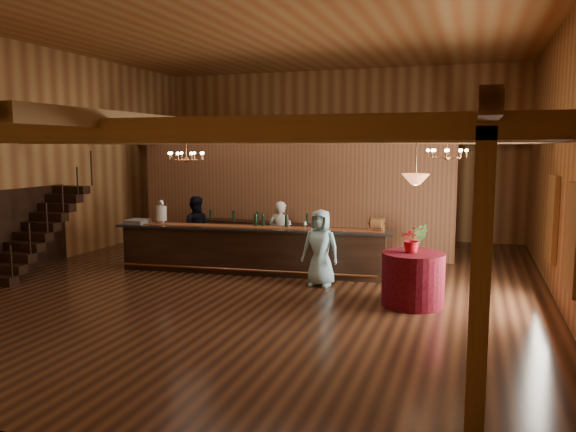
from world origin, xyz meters
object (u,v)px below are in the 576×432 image
(tasting_bar, at_px, (251,250))
(staff_second, at_px, (195,229))
(round_table, at_px, (413,279))
(chandelier_left, at_px, (186,156))
(raffle_drum, at_px, (377,224))
(chandelier_right, at_px, (447,153))
(guest, at_px, (320,248))
(floor_plant, at_px, (415,247))
(backbar_shelf, at_px, (258,238))
(beverage_dispenser, at_px, (161,212))
(pendant_lamp, at_px, (416,179))
(bartender, at_px, (280,234))

(tasting_bar, height_order, staff_second, staff_second)
(round_table, bearing_deg, tasting_bar, 157.73)
(chandelier_left, height_order, staff_second, chandelier_left)
(tasting_bar, distance_m, raffle_drum, 3.03)
(chandelier_right, height_order, staff_second, chandelier_right)
(guest, bearing_deg, chandelier_right, 15.31)
(tasting_bar, distance_m, floor_plant, 3.99)
(backbar_shelf, xyz_separation_m, floor_plant, (4.37, -0.62, 0.10))
(raffle_drum, distance_m, round_table, 2.24)
(beverage_dispenser, height_order, guest, beverage_dispenser)
(staff_second, bearing_deg, backbar_shelf, -152.89)
(tasting_bar, height_order, floor_plant, floor_plant)
(raffle_drum, bearing_deg, chandelier_left, -163.39)
(pendant_lamp, bearing_deg, staff_second, 157.49)
(backbar_shelf, height_order, bartender, bartender)
(tasting_bar, bearing_deg, floor_plant, 17.87)
(chandelier_right, bearing_deg, chandelier_left, -171.74)
(tasting_bar, xyz_separation_m, raffle_drum, (2.94, 0.23, 0.72))
(chandelier_left, height_order, pendant_lamp, same)
(beverage_dispenser, bearing_deg, floor_plant, 16.28)
(round_table, relative_size, bartender, 0.71)
(pendant_lamp, bearing_deg, backbar_shelf, 140.62)
(tasting_bar, xyz_separation_m, floor_plant, (3.66, 1.58, 0.01))
(beverage_dispenser, bearing_deg, round_table, -13.01)
(chandelier_left, bearing_deg, beverage_dispenser, 144.99)
(chandelier_right, distance_m, floor_plant, 2.99)
(staff_second, bearing_deg, floor_plant, 166.05)
(beverage_dispenser, relative_size, raffle_drum, 1.76)
(round_table, distance_m, pendant_lamp, 1.89)
(backbar_shelf, distance_m, guest, 3.91)
(beverage_dispenser, xyz_separation_m, bartender, (2.75, 1.03, -0.57))
(guest, bearing_deg, chandelier_left, -170.89)
(backbar_shelf, relative_size, round_table, 2.80)
(raffle_drum, distance_m, backbar_shelf, 4.23)
(chandelier_left, bearing_deg, tasting_bar, 40.75)
(round_table, bearing_deg, chandelier_right, 71.64)
(floor_plant, bearing_deg, raffle_drum, -118.23)
(staff_second, bearing_deg, chandelier_right, 149.34)
(beverage_dispenser, distance_m, backbar_shelf, 3.02)
(raffle_drum, height_order, guest, guest)
(chandelier_left, height_order, chandelier_right, same)
(chandelier_right, height_order, pendant_lamp, same)
(raffle_drum, xyz_separation_m, round_table, (1.01, -1.85, -0.78))
(raffle_drum, bearing_deg, tasting_bar, -175.53)
(raffle_drum, relative_size, bartender, 0.20)
(tasting_bar, xyz_separation_m, staff_second, (-1.92, 0.82, 0.30))
(chandelier_right, bearing_deg, round_table, -108.36)
(raffle_drum, distance_m, staff_second, 4.91)
(floor_plant, bearing_deg, chandelier_right, -66.61)
(beverage_dispenser, xyz_separation_m, floor_plant, (5.98, 1.75, -0.83))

